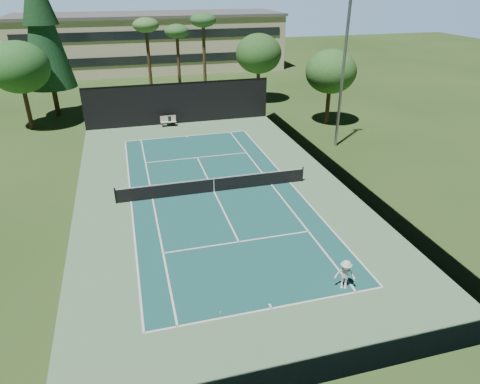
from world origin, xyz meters
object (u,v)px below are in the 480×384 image
object	(u,v)px
player	(345,275)
trash_bin	(169,120)
tennis_ball_c	(207,184)
park_bench	(168,121)
tennis_net	(214,184)
tennis_ball_b	(205,175)
tennis_ball_d	(165,168)
tennis_ball_a	(220,312)

from	to	relation	value
player	trash_bin	bearing A→B (deg)	123.27
player	tennis_ball_c	world-z (taller)	player
player	park_bench	xyz separation A→B (m)	(-4.94, 26.75, -0.21)
tennis_net	tennis_ball_b	xyz separation A→B (m)	(-0.08, 2.90, -0.53)
tennis_ball_c	tennis_ball_d	world-z (taller)	tennis_ball_c
tennis_ball_b	park_bench	bearing A→B (deg)	95.31
tennis_ball_b	tennis_ball_d	bearing A→B (deg)	143.03
player	tennis_ball_b	size ratio (longest dim) A/B	24.45
tennis_net	tennis_ball_b	bearing A→B (deg)	91.64
tennis_ball_a	park_bench	size ratio (longest dim) A/B	0.04
tennis_ball_d	park_bench	size ratio (longest dim) A/B	0.04
tennis_ball_c	tennis_ball_b	bearing A→B (deg)	85.55
tennis_ball_a	tennis_ball_d	distance (m)	16.45
tennis_ball_a	tennis_ball_c	distance (m)	13.02
tennis_ball_a	tennis_ball_b	size ratio (longest dim) A/B	1.10
tennis_ball_a	tennis_ball_d	bearing A→B (deg)	91.83
player	tennis_ball_c	size ratio (longest dim) A/B	20.40
tennis_ball_a	tennis_ball_b	distance (m)	14.60
tennis_ball_b	tennis_net	bearing A→B (deg)	-88.36
player	tennis_ball_d	xyz separation A→B (m)	(-6.44, 16.32, -0.72)
tennis_net	trash_bin	distance (m)	15.66
tennis_net	tennis_ball_b	size ratio (longest dim) A/B	209.45
player	tennis_ball_a	xyz separation A→B (m)	(-5.91, -0.12, -0.72)
tennis_ball_b	tennis_ball_c	world-z (taller)	tennis_ball_c
tennis_ball_a	tennis_ball_c	xyz separation A→B (m)	(2.00, 12.86, 0.00)
tennis_ball_a	player	bearing A→B (deg)	1.18
tennis_net	player	world-z (taller)	player
tennis_net	tennis_ball_d	xyz separation A→B (m)	(-2.73, 4.90, -0.52)
park_bench	trash_bin	distance (m)	0.33
tennis_ball_d	park_bench	distance (m)	10.55
tennis_ball_d	park_bench	bearing A→B (deg)	81.84
tennis_net	player	distance (m)	12.00
player	tennis_ball_a	distance (m)	5.96
tennis_net	park_bench	distance (m)	15.38
tennis_ball_c	tennis_ball_a	bearing A→B (deg)	-98.85
tennis_net	tennis_ball_c	distance (m)	1.43
tennis_ball_a	park_bench	xyz separation A→B (m)	(0.97, 26.87, 0.51)
tennis_ball_d	trash_bin	bearing A→B (deg)	81.32
tennis_ball_d	trash_bin	xyz separation A→B (m)	(1.64, 10.72, 0.45)
tennis_net	tennis_ball_d	bearing A→B (deg)	119.16
tennis_ball_d	trash_bin	distance (m)	10.86
tennis_ball_a	tennis_ball_c	bearing A→B (deg)	81.15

